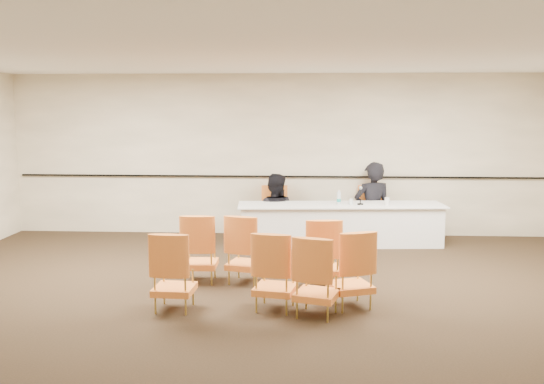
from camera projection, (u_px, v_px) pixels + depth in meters
The scene contains 21 objects.
floor at pixel (263, 300), 7.56m from camera, with size 10.00×10.00×0.00m, color black.
ceiling at pixel (262, 54), 7.14m from camera, with size 10.00×10.00×0.00m, color white.
wall_back at pixel (278, 155), 11.30m from camera, with size 10.00×0.04×3.00m, color #B8AD91.
wall_rail at pixel (278, 176), 11.32m from camera, with size 9.80×0.04×0.03m, color black.
panel_table at pixel (341, 224), 10.55m from camera, with size 3.56×0.83×0.71m, color silver, non-canonical shape.
panelist_main at pixel (372, 213), 11.08m from camera, with size 0.69×0.45×1.89m, color black.
panelist_main_chair at pixel (372, 212), 11.08m from camera, with size 0.50×0.50×0.95m, color orange, non-canonical shape.
panelist_second at pixel (275, 218), 11.06m from camera, with size 0.79×0.61×1.62m, color black.
panelist_second_chair at pixel (275, 213), 11.05m from camera, with size 0.50×0.50×0.95m, color orange, non-canonical shape.
papers at pixel (368, 204), 10.50m from camera, with size 0.30×0.22×0.00m, color white.
microphone at pixel (360, 196), 10.43m from camera, with size 0.11×0.22×0.31m, color black, non-canonical shape.
water_bottle at pixel (339, 197), 10.49m from camera, with size 0.07×0.07×0.25m, color teal, non-canonical shape.
drinking_glass at pixel (351, 202), 10.47m from camera, with size 0.06×0.06×0.10m, color silver.
coffee_cup at pixel (387, 201), 10.40m from camera, with size 0.08×0.08×0.13m, color silver.
aud_chair_front_left at pixel (200, 248), 8.29m from camera, with size 0.50×0.50×0.95m, color orange, non-canonical shape.
aud_chair_front_mid at pixel (246, 249), 8.23m from camera, with size 0.50×0.50×0.95m, color orange, non-canonical shape.
aud_chair_front_right at pixel (322, 253), 7.98m from camera, with size 0.50×0.50×0.95m, color orange, non-canonical shape.
aud_chair_back_left at pixel (174, 271), 7.13m from camera, with size 0.50×0.50×0.95m, color orange, non-canonical shape.
aud_chair_back_mid at pixel (275, 270), 7.13m from camera, with size 0.50×0.50×0.95m, color orange, non-canonical shape.
aud_chair_back_right at pixel (317, 276), 6.91m from camera, with size 0.50×0.50×0.95m, color orange, non-canonical shape.
aud_chair_extra at pixel (351, 268), 7.22m from camera, with size 0.50×0.50×0.95m, color orange, non-canonical shape.
Camera 1 is at (0.52, -7.28, 2.38)m, focal length 40.00 mm.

